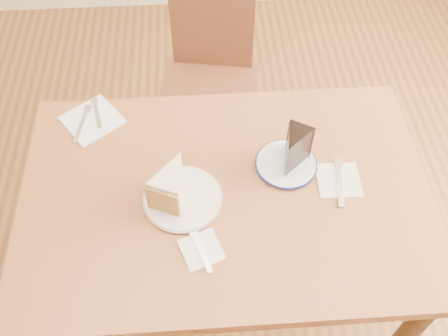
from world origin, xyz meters
The scene contains 14 objects.
ground centered at (0.00, 0.00, 0.00)m, with size 4.00×4.00×0.00m, color #452712.
table centered at (0.00, 0.00, 0.65)m, with size 1.20×0.80×0.75m.
chair_far centered at (-0.02, 0.76, 0.46)m, with size 0.47×0.47×0.83m.
plate_cream centered at (-0.13, -0.02, 0.76)m, with size 0.22×0.22×0.01m, color white.
plate_navy centered at (0.19, 0.08, 0.76)m, with size 0.18×0.18×0.01m, color white.
carrot_cake centered at (-0.15, 0.00, 0.81)m, with size 0.09×0.13×0.09m, color #FBEAD0, non-canonical shape.
chocolate_cake centered at (0.20, 0.08, 0.82)m, with size 0.08×0.11×0.12m, color black, non-canonical shape.
napkin_cream centered at (-0.08, -0.19, 0.75)m, with size 0.10×0.10×0.00m, color white.
napkin_navy centered at (0.34, 0.02, 0.75)m, with size 0.13×0.13×0.00m, color white.
napkin_spare centered at (-0.42, 0.31, 0.75)m, with size 0.16×0.16×0.00m, color white.
fork_cream centered at (-0.08, -0.19, 0.76)m, with size 0.01×0.14×0.00m, color white.
knife_navy centered at (0.33, 0.00, 0.76)m, with size 0.02×0.17×0.00m, color silver.
fork_spare centered at (-0.40, 0.33, 0.76)m, with size 0.01×0.14×0.00m, color silver.
knife_spare centered at (-0.45, 0.29, 0.76)m, with size 0.01×0.16×0.00m, color silver.
Camera 1 is at (-0.06, -0.82, 1.95)m, focal length 40.00 mm.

